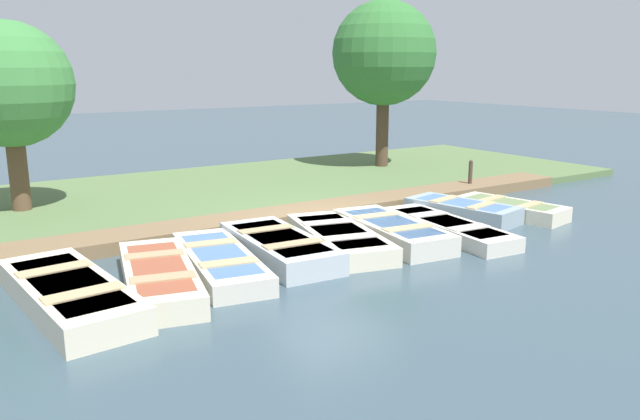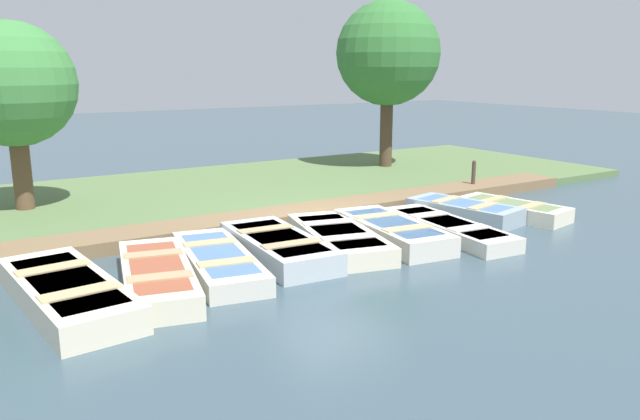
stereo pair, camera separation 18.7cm
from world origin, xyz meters
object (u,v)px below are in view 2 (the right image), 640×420
object	(u,v)px
rowboat_5	(392,231)
rowboat_6	(448,228)
park_tree_left	(388,54)
rowboat_1	(157,276)
rowboat_3	(278,246)
rowboat_0	(67,292)
rowboat_7	(464,211)
mooring_post_far	(473,177)
rowboat_2	(218,261)
rowboat_4	(338,238)
park_tree_far_left	(12,86)
rowboat_8	(512,209)

from	to	relation	value
rowboat_5	rowboat_6	world-z (taller)	rowboat_5
rowboat_5	park_tree_left	size ratio (longest dim) A/B	0.57
rowboat_5	rowboat_6	size ratio (longest dim) A/B	0.90
rowboat_1	rowboat_5	xyz separation A→B (m)	(-0.13, 4.98, 0.02)
rowboat_1	rowboat_3	bearing A→B (deg)	111.89
rowboat_0	rowboat_3	bearing A→B (deg)	91.27
rowboat_5	rowboat_6	bearing A→B (deg)	84.52
rowboat_0	rowboat_3	distance (m)	3.89
rowboat_5	rowboat_7	xyz separation A→B (m)	(-0.56, 2.62, -0.00)
rowboat_5	mooring_post_far	xyz separation A→B (m)	(-2.67, 5.09, 0.27)
rowboat_2	rowboat_4	size ratio (longest dim) A/B	1.02
rowboat_0	park_tree_left	distance (m)	14.25
park_tree_left	park_tree_far_left	bearing A→B (deg)	-87.03
rowboat_3	rowboat_8	distance (m)	6.35
rowboat_1	mooring_post_far	distance (m)	10.46
rowboat_4	park_tree_left	distance (m)	10.13
rowboat_3	rowboat_1	bearing A→B (deg)	-76.82
rowboat_4	rowboat_6	distance (m)	2.54
park_tree_left	rowboat_2	bearing A→B (deg)	-53.09
rowboat_0	rowboat_8	world-z (taller)	rowboat_0
rowboat_2	rowboat_4	world-z (taller)	rowboat_4
rowboat_5	park_tree_far_left	xyz separation A→B (m)	(-6.41, -6.08, 2.88)
rowboat_0	rowboat_4	xyz separation A→B (m)	(-0.41, 5.20, -0.03)
rowboat_5	rowboat_8	distance (m)	3.82
rowboat_6	rowboat_8	bearing A→B (deg)	105.56
rowboat_3	rowboat_5	distance (m)	2.54
rowboat_1	rowboat_6	distance (m)	6.29
mooring_post_far	rowboat_2	bearing A→B (deg)	-74.13
rowboat_6	rowboat_4	bearing A→B (deg)	-95.85
rowboat_2	rowboat_5	distance (m)	3.79
rowboat_1	rowboat_7	distance (m)	7.63
rowboat_4	mooring_post_far	xyz separation A→B (m)	(-2.46, 6.27, 0.29)
rowboat_1	rowboat_4	xyz separation A→B (m)	(-0.34, 3.80, -0.01)
park_tree_far_left	rowboat_0	bearing A→B (deg)	-2.67
park_tree_left	rowboat_6	bearing A→B (deg)	-28.92
mooring_post_far	rowboat_6	bearing A→B (deg)	-51.90
rowboat_1	rowboat_4	size ratio (longest dim) A/B	1.02
rowboat_0	park_tree_left	xyz separation A→B (m)	(-7.21, 11.72, 3.71)
rowboat_3	rowboat_6	world-z (taller)	rowboat_3
rowboat_3	rowboat_7	size ratio (longest dim) A/B	1.15
rowboat_1	rowboat_4	distance (m)	3.82
rowboat_5	mooring_post_far	bearing A→B (deg)	124.91
rowboat_6	park_tree_far_left	world-z (taller)	park_tree_far_left
rowboat_7	mooring_post_far	world-z (taller)	mooring_post_far
rowboat_7	mooring_post_far	size ratio (longest dim) A/B	2.92
rowboat_6	park_tree_left	distance (m)	9.15
rowboat_3	rowboat_5	xyz separation A→B (m)	(0.25, 2.53, -0.00)
rowboat_4	rowboat_6	bearing A→B (deg)	92.13
rowboat_4	rowboat_7	bearing A→B (deg)	108.77
rowboat_5	park_tree_far_left	size ratio (longest dim) A/B	0.71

